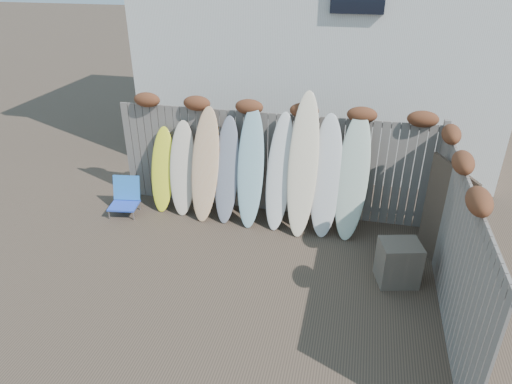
% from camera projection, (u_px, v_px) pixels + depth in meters
% --- Properties ---
extents(ground, '(80.00, 80.00, 0.00)m').
position_uv_depth(ground, '(238.00, 284.00, 7.09)').
color(ground, '#493A2D').
extents(back_fence, '(6.05, 0.28, 2.24)m').
position_uv_depth(back_fence, '(274.00, 155.00, 8.59)').
color(back_fence, slate).
rests_on(back_fence, ground).
extents(right_fence, '(0.28, 4.40, 2.24)m').
position_uv_depth(right_fence, '(455.00, 238.00, 6.17)').
color(right_fence, slate).
rests_on(right_fence, ground).
extents(house, '(8.50, 5.50, 6.33)m').
position_uv_depth(house, '(326.00, 16.00, 11.11)').
color(house, silver).
rests_on(house, ground).
extents(beach_chair, '(0.60, 0.63, 0.70)m').
position_uv_depth(beach_chair, '(125.00, 197.00, 8.94)').
color(beach_chair, blue).
rests_on(beach_chair, ground).
extents(wooden_crate, '(0.70, 0.63, 0.69)m').
position_uv_depth(wooden_crate, '(398.00, 263.00, 6.99)').
color(wooden_crate, brown).
rests_on(wooden_crate, ground).
extents(lattice_panel, '(0.51, 1.10, 1.77)m').
position_uv_depth(lattice_panel, '(445.00, 219.00, 7.11)').
color(lattice_panel, '#4F3730').
rests_on(lattice_panel, ground).
extents(surfboard_0, '(0.47, 0.60, 1.63)m').
position_uv_depth(surfboard_0, '(163.00, 170.00, 8.89)').
color(surfboard_0, '#FFFC29').
rests_on(surfboard_0, ground).
extents(surfboard_1, '(0.57, 0.69, 1.78)m').
position_uv_depth(surfboard_1, '(183.00, 169.00, 8.76)').
color(surfboard_1, beige).
rests_on(surfboard_1, ground).
extents(surfboard_2, '(0.57, 0.77, 2.10)m').
position_uv_depth(surfboard_2, '(205.00, 165.00, 8.52)').
color(surfboard_2, '#FFD095').
rests_on(surfboard_2, ground).
extents(surfboard_3, '(0.46, 0.70, 1.95)m').
position_uv_depth(surfboard_3, '(227.00, 171.00, 8.48)').
color(surfboard_3, gray).
rests_on(surfboard_3, ground).
extents(surfboard_4, '(0.53, 0.80, 2.17)m').
position_uv_depth(surfboard_4, '(251.00, 168.00, 8.31)').
color(surfboard_4, '#8CB8C3').
rests_on(surfboard_4, ground).
extents(surfboard_5, '(0.54, 0.78, 2.09)m').
position_uv_depth(surfboard_5, '(279.00, 172.00, 8.24)').
color(surfboard_5, white).
rests_on(surfboard_5, ground).
extents(surfboard_6, '(0.53, 0.87, 2.49)m').
position_uv_depth(surfboard_6, '(303.00, 166.00, 8.01)').
color(surfboard_6, '#FEE9C3').
rests_on(surfboard_6, ground).
extents(surfboard_7, '(0.57, 0.77, 2.13)m').
position_uv_depth(surfboard_7, '(326.00, 177.00, 8.04)').
color(surfboard_7, silver).
rests_on(surfboard_7, ground).
extents(surfboard_8, '(0.60, 0.81, 2.19)m').
position_uv_depth(surfboard_8, '(353.00, 177.00, 7.94)').
color(surfboard_8, silver).
rests_on(surfboard_8, ground).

